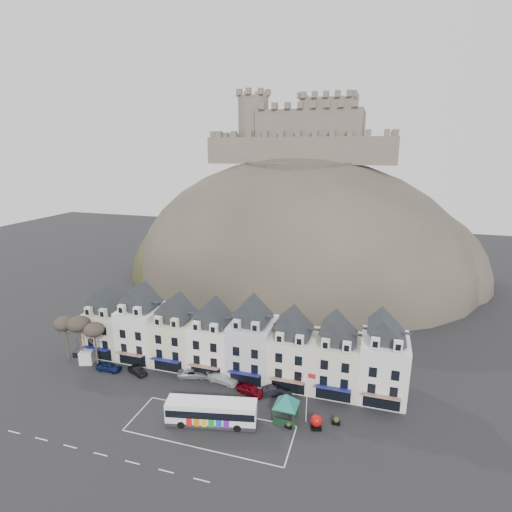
{
  "coord_description": "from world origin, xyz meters",
  "views": [
    {
      "loc": [
        21.12,
        -40.36,
        36.26
      ],
      "look_at": [
        1.46,
        24.0,
        17.95
      ],
      "focal_mm": 28.0,
      "sensor_mm": 36.0,
      "label": 1
    }
  ],
  "objects_px": {
    "red_buoy": "(316,422)",
    "car_white": "(223,378)",
    "car_maroon": "(251,389)",
    "flagpole": "(308,394)",
    "car_silver": "(193,373)",
    "bus": "(212,411)",
    "bus_shelter": "(286,400)",
    "white_van": "(90,353)",
    "car_navy": "(109,367)",
    "car_charcoal": "(277,390)",
    "car_black": "(137,371)"
  },
  "relations": [
    {
      "from": "flagpole",
      "to": "car_black",
      "type": "xyz_separation_m",
      "value": [
        -28.89,
        3.6,
        -3.79
      ]
    },
    {
      "from": "car_silver",
      "to": "car_maroon",
      "type": "bearing_deg",
      "value": -119.02
    },
    {
      "from": "car_black",
      "to": "car_silver",
      "type": "distance_m",
      "value": 9.43
    },
    {
      "from": "bus_shelter",
      "to": "car_silver",
      "type": "distance_m",
      "value": 18.2
    },
    {
      "from": "car_white",
      "to": "car_silver",
      "type": "bearing_deg",
      "value": 100.34
    },
    {
      "from": "bus_shelter",
      "to": "white_van",
      "type": "distance_m",
      "value": 37.51
    },
    {
      "from": "car_silver",
      "to": "car_charcoal",
      "type": "height_order",
      "value": "car_charcoal"
    },
    {
      "from": "red_buoy",
      "to": "car_charcoal",
      "type": "xyz_separation_m",
      "value": [
        -6.84,
        5.77,
        -0.28
      ]
    },
    {
      "from": "red_buoy",
      "to": "white_van",
      "type": "height_order",
      "value": "white_van"
    },
    {
      "from": "flagpole",
      "to": "car_charcoal",
      "type": "height_order",
      "value": "flagpole"
    },
    {
      "from": "white_van",
      "to": "car_charcoal",
      "type": "height_order",
      "value": "white_van"
    },
    {
      "from": "red_buoy",
      "to": "white_van",
      "type": "distance_m",
      "value": 41.66
    },
    {
      "from": "white_van",
      "to": "car_black",
      "type": "height_order",
      "value": "white_van"
    },
    {
      "from": "car_navy",
      "to": "car_black",
      "type": "relative_size",
      "value": 1.14
    },
    {
      "from": "flagpole",
      "to": "car_charcoal",
      "type": "bearing_deg",
      "value": 138.09
    },
    {
      "from": "car_silver",
      "to": "flagpole",
      "type": "bearing_deg",
      "value": -125.45
    },
    {
      "from": "car_silver",
      "to": "bus",
      "type": "bearing_deg",
      "value": -162.16
    },
    {
      "from": "bus",
      "to": "bus_shelter",
      "type": "bearing_deg",
      "value": 8.67
    },
    {
      "from": "bus",
      "to": "flagpole",
      "type": "height_order",
      "value": "flagpole"
    },
    {
      "from": "red_buoy",
      "to": "car_maroon",
      "type": "height_order",
      "value": "red_buoy"
    },
    {
      "from": "flagpole",
      "to": "car_navy",
      "type": "height_order",
      "value": "flagpole"
    },
    {
      "from": "red_buoy",
      "to": "white_van",
      "type": "xyz_separation_m",
      "value": [
        -41.14,
        6.57,
        0.14
      ]
    },
    {
      "from": "car_navy",
      "to": "car_maroon",
      "type": "relative_size",
      "value": 0.94
    },
    {
      "from": "white_van",
      "to": "red_buoy",
      "type": "bearing_deg",
      "value": -27.12
    },
    {
      "from": "bus",
      "to": "flagpole",
      "type": "xyz_separation_m",
      "value": [
        12.27,
        4.1,
        2.51
      ]
    },
    {
      "from": "car_silver",
      "to": "car_maroon",
      "type": "distance_m",
      "value": 10.55
    },
    {
      "from": "car_silver",
      "to": "car_navy",
      "type": "bearing_deg",
      "value": 80.39
    },
    {
      "from": "bus",
      "to": "car_charcoal",
      "type": "xyz_separation_m",
      "value": [
        6.87,
        8.94,
        -1.17
      ]
    },
    {
      "from": "car_black",
      "to": "car_charcoal",
      "type": "height_order",
      "value": "car_charcoal"
    },
    {
      "from": "bus",
      "to": "car_navy",
      "type": "bearing_deg",
      "value": 149.75
    },
    {
      "from": "bus",
      "to": "car_white",
      "type": "xyz_separation_m",
      "value": [
        -2.22,
        9.74,
        -1.13
      ]
    },
    {
      "from": "car_charcoal",
      "to": "bus_shelter",
      "type": "bearing_deg",
      "value": -175.82
    },
    {
      "from": "car_navy",
      "to": "car_silver",
      "type": "height_order",
      "value": "car_navy"
    },
    {
      "from": "flagpole",
      "to": "car_maroon",
      "type": "relative_size",
      "value": 1.71
    },
    {
      "from": "flagpole",
      "to": "car_silver",
      "type": "relative_size",
      "value": 1.56
    },
    {
      "from": "bus",
      "to": "car_black",
      "type": "bearing_deg",
      "value": 143.26
    },
    {
      "from": "car_maroon",
      "to": "car_charcoal",
      "type": "bearing_deg",
      "value": -60.95
    },
    {
      "from": "flagpole",
      "to": "car_silver",
      "type": "distance_m",
      "value": 20.82
    },
    {
      "from": "car_black",
      "to": "car_charcoal",
      "type": "distance_m",
      "value": 23.53
    },
    {
      "from": "flagpole",
      "to": "car_white",
      "type": "bearing_deg",
      "value": 158.71
    },
    {
      "from": "white_van",
      "to": "car_white",
      "type": "xyz_separation_m",
      "value": [
        25.21,
        0.0,
        -0.38
      ]
    },
    {
      "from": "white_van",
      "to": "car_maroon",
      "type": "relative_size",
      "value": 1.21
    },
    {
      "from": "bus",
      "to": "car_black",
      "type": "height_order",
      "value": "bus"
    },
    {
      "from": "car_navy",
      "to": "car_charcoal",
      "type": "height_order",
      "value": "car_charcoal"
    },
    {
      "from": "bus_shelter",
      "to": "car_navy",
      "type": "bearing_deg",
      "value": 174.85
    },
    {
      "from": "car_navy",
      "to": "car_black",
      "type": "distance_m",
      "value": 5.22
    },
    {
      "from": "car_navy",
      "to": "car_black",
      "type": "xyz_separation_m",
      "value": [
        5.2,
        0.45,
        -0.11
      ]
    },
    {
      "from": "bus",
      "to": "red_buoy",
      "type": "relative_size",
      "value": 6.34
    },
    {
      "from": "car_charcoal",
      "to": "red_buoy",
      "type": "bearing_deg",
      "value": -152.14
    },
    {
      "from": "red_buoy",
      "to": "car_white",
      "type": "relative_size",
      "value": 0.37
    }
  ]
}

